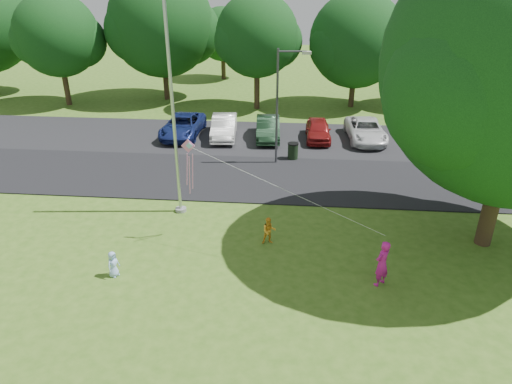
# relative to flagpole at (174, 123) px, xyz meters

# --- Properties ---
(ground) EXTENTS (120.00, 120.00, 0.00)m
(ground) POSITION_rel_flagpole_xyz_m (3.50, -5.00, -4.17)
(ground) COLOR #3D671B
(ground) RESTS_ON ground
(park_road) EXTENTS (60.00, 6.00, 0.06)m
(park_road) POSITION_rel_flagpole_xyz_m (3.50, 4.00, -4.14)
(park_road) COLOR black
(park_road) RESTS_ON ground
(parking_strip) EXTENTS (42.00, 7.00, 0.06)m
(parking_strip) POSITION_rel_flagpole_xyz_m (3.50, 10.50, -4.14)
(parking_strip) COLOR black
(parking_strip) RESTS_ON ground
(flagpole) EXTENTS (0.50, 0.50, 10.00)m
(flagpole) POSITION_rel_flagpole_xyz_m (0.00, 0.00, 0.00)
(flagpole) COLOR #B7BABF
(flagpole) RESTS_ON ground
(street_lamp) EXTENTS (1.79, 0.36, 6.36)m
(street_lamp) POSITION_rel_flagpole_xyz_m (4.29, 6.29, -0.34)
(street_lamp) COLOR #3F3F44
(street_lamp) RESTS_ON ground
(trash_can) EXTENTS (0.63, 0.63, 1.00)m
(trash_can) POSITION_rel_flagpole_xyz_m (4.99, 6.93, -3.66)
(trash_can) COLOR black
(trash_can) RESTS_ON ground
(tree_row) EXTENTS (64.35, 11.94, 10.88)m
(tree_row) POSITION_rel_flagpole_xyz_m (5.09, 19.23, 1.55)
(tree_row) COLOR #332316
(tree_row) RESTS_ON ground
(horizon_trees) EXTENTS (77.46, 7.20, 7.02)m
(horizon_trees) POSITION_rel_flagpole_xyz_m (7.56, 28.88, 0.14)
(horizon_trees) COLOR #332316
(horizon_trees) RESTS_ON ground
(parked_cars) EXTENTS (14.40, 5.18, 1.44)m
(parked_cars) POSITION_rel_flagpole_xyz_m (3.28, 10.48, -3.42)
(parked_cars) COLOR navy
(parked_cars) RESTS_ON ground
(woman) EXTENTS (0.74, 0.74, 1.73)m
(woman) POSITION_rel_flagpole_xyz_m (8.22, -4.73, -3.30)
(woman) COLOR #CE1B92
(woman) RESTS_ON ground
(child_yellow) EXTENTS (0.64, 0.55, 1.14)m
(child_yellow) POSITION_rel_flagpole_xyz_m (4.19, -2.38, -3.60)
(child_yellow) COLOR #FFAE28
(child_yellow) RESTS_ON ground
(child_blue) EXTENTS (0.49, 0.58, 1.00)m
(child_blue) POSITION_rel_flagpole_xyz_m (-1.19, -5.08, -3.67)
(child_blue) COLOR #A6C7FE
(child_blue) RESTS_ON ground
(kite) EXTENTS (7.40, 2.79, 2.35)m
(kite) POSITION_rel_flagpole_xyz_m (1.34, -2.28, -0.69)
(kite) COLOR pink
(kite) RESTS_ON ground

